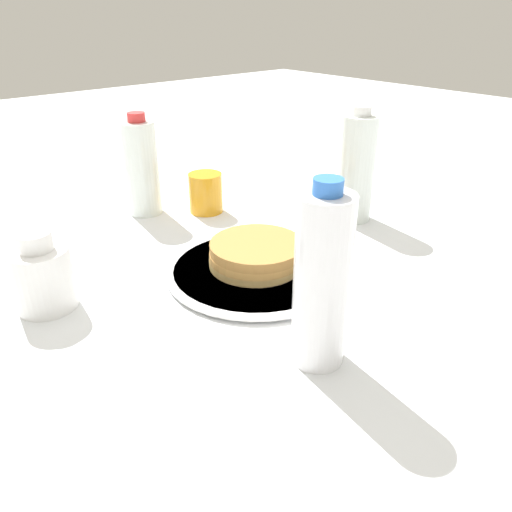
# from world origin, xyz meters

# --- Properties ---
(ground_plane) EXTENTS (4.00, 4.00, 0.00)m
(ground_plane) POSITION_xyz_m (0.00, 0.00, 0.00)
(ground_plane) COLOR white
(plate) EXTENTS (0.29, 0.29, 0.01)m
(plate) POSITION_xyz_m (0.01, -0.01, 0.01)
(plate) COLOR white
(plate) RESTS_ON ground_plane
(pancake_stack) EXTENTS (0.16, 0.15, 0.04)m
(pancake_stack) POSITION_xyz_m (0.01, -0.01, 0.03)
(pancake_stack) COLOR #E1B768
(pancake_stack) RESTS_ON plate
(juice_glass) EXTENTS (0.07, 0.07, 0.08)m
(juice_glass) POSITION_xyz_m (-0.26, 0.09, 0.04)
(juice_glass) COLOR orange
(juice_glass) RESTS_ON ground_plane
(cream_jug) EXTENTS (0.09, 0.09, 0.12)m
(cream_jug) POSITION_xyz_m (-0.11, -0.31, 0.05)
(cream_jug) COLOR white
(cream_jug) RESTS_ON ground_plane
(water_bottle_near) EXTENTS (0.07, 0.07, 0.23)m
(water_bottle_near) POSITION_xyz_m (-0.03, 0.29, 0.11)
(water_bottle_near) COLOR silver
(water_bottle_near) RESTS_ON ground_plane
(water_bottle_mid) EXTENTS (0.07, 0.07, 0.21)m
(water_bottle_mid) POSITION_xyz_m (-0.34, -0.01, 0.10)
(water_bottle_mid) COLOR silver
(water_bottle_mid) RESTS_ON ground_plane
(water_bottle_far) EXTENTS (0.07, 0.07, 0.23)m
(water_bottle_far) POSITION_xyz_m (0.23, -0.10, 0.11)
(water_bottle_far) COLOR white
(water_bottle_far) RESTS_ON ground_plane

